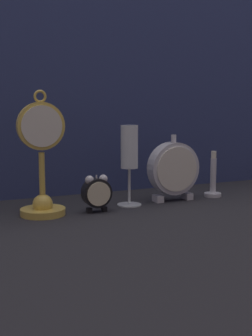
{
  "coord_description": "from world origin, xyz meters",
  "views": [
    {
      "loc": [
        -0.46,
        -0.95,
        0.26
      ],
      "look_at": [
        0.0,
        0.08,
        0.1
      ],
      "focal_mm": 50.0,
      "sensor_mm": 36.0,
      "label": 1
    }
  ],
  "objects_px": {
    "pocket_watch_on_stand": "(42,170)",
    "champagne_flute": "(129,153)",
    "mantel_clock_silver": "(173,169)",
    "alarm_clock_twin_bell": "(97,192)",
    "brass_candlestick": "(213,182)"
  },
  "relations": [
    {
      "from": "mantel_clock_silver",
      "to": "champagne_flute",
      "type": "distance_m",
      "value": 0.14
    },
    {
      "from": "pocket_watch_on_stand",
      "to": "alarm_clock_twin_bell",
      "type": "distance_m",
      "value": 0.14
    },
    {
      "from": "pocket_watch_on_stand",
      "to": "champagne_flute",
      "type": "height_order",
      "value": "pocket_watch_on_stand"
    },
    {
      "from": "alarm_clock_twin_bell",
      "to": "mantel_clock_silver",
      "type": "bearing_deg",
      "value": 9.76
    },
    {
      "from": "champagne_flute",
      "to": "alarm_clock_twin_bell",
      "type": "bearing_deg",
      "value": -160.44
    },
    {
      "from": "champagne_flute",
      "to": "pocket_watch_on_stand",
      "type": "bearing_deg",
      "value": -176.77
    },
    {
      "from": "pocket_watch_on_stand",
      "to": "mantel_clock_silver",
      "type": "distance_m",
      "value": 0.36
    },
    {
      "from": "pocket_watch_on_stand",
      "to": "alarm_clock_twin_bell",
      "type": "xyz_separation_m",
      "value": [
        0.13,
        -0.02,
        -0.06
      ]
    },
    {
      "from": "alarm_clock_twin_bell",
      "to": "champagne_flute",
      "type": "distance_m",
      "value": 0.14
    },
    {
      "from": "pocket_watch_on_stand",
      "to": "champagne_flute",
      "type": "relative_size",
      "value": 1.41
    },
    {
      "from": "alarm_clock_twin_bell",
      "to": "brass_candlestick",
      "type": "bearing_deg",
      "value": 7.05
    },
    {
      "from": "champagne_flute",
      "to": "brass_candlestick",
      "type": "distance_m",
      "value": 0.28
    },
    {
      "from": "pocket_watch_on_stand",
      "to": "brass_candlestick",
      "type": "height_order",
      "value": "pocket_watch_on_stand"
    },
    {
      "from": "pocket_watch_on_stand",
      "to": "champagne_flute",
      "type": "bearing_deg",
      "value": 3.23
    },
    {
      "from": "pocket_watch_on_stand",
      "to": "brass_candlestick",
      "type": "distance_m",
      "value": 0.5
    }
  ]
}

